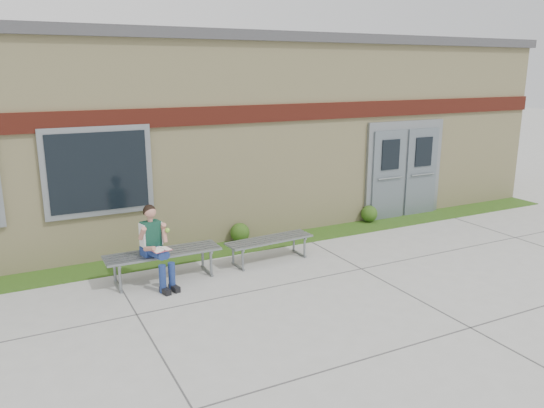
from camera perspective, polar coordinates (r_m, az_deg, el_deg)
ground at (r=8.74m, az=6.22°, el=-9.10°), size 80.00×80.00×0.00m
grass_strip at (r=10.85m, az=-1.33°, el=-4.25°), size 16.00×0.80×0.02m
school_building at (r=13.49m, az=-7.73°, el=8.37°), size 16.20×6.22×4.20m
bench_left at (r=9.11m, az=-11.62°, el=-5.72°), size 1.92×0.54×0.50m
bench_right at (r=9.81m, az=-0.27°, el=-4.30°), size 1.68×0.58×0.43m
girl at (r=8.79m, az=-12.43°, el=-4.19°), size 0.51×0.80×1.35m
shrub_mid at (r=10.87m, az=-3.47°, el=-3.09°), size 0.40×0.40×0.40m
shrub_east at (r=12.49m, az=10.41°, el=-1.03°), size 0.38×0.38×0.38m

